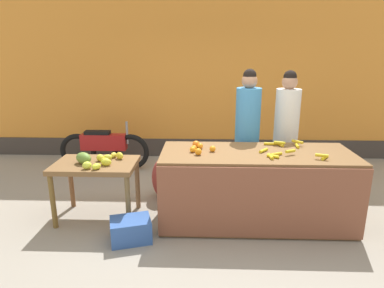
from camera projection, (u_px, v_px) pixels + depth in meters
ground_plane at (213, 219)px, 4.20m from camera, size 24.00×24.00×0.00m
market_wall_back at (211, 69)px, 6.32m from camera, size 9.02×0.23×3.53m
fruit_stall_counter at (255, 187)px, 4.05m from camera, size 2.29×0.93×0.89m
side_table_wooden at (96, 170)px, 4.08m from camera, size 1.00×0.66×0.74m
banana_bunch_pile at (286, 150)px, 3.94m from camera, size 0.76×0.68×0.07m
orange_pile at (199, 148)px, 3.98m from camera, size 0.31×0.38×0.09m
mango_papaya_pile at (95, 159)px, 4.01m from camera, size 0.59×0.56×0.14m
vendor_woman_blue_shirt at (247, 135)px, 4.61m from camera, size 0.34×0.34×1.83m
vendor_woman_white_shirt at (286, 135)px, 4.69m from camera, size 0.34×0.34×1.81m
parked_motorcycle at (104, 148)px, 5.88m from camera, size 1.60×0.18×0.88m
produce_crate at (131, 230)px, 3.69m from camera, size 0.51×0.43×0.26m
produce_sack at (163, 179)px, 4.74m from camera, size 0.46×0.47×0.59m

